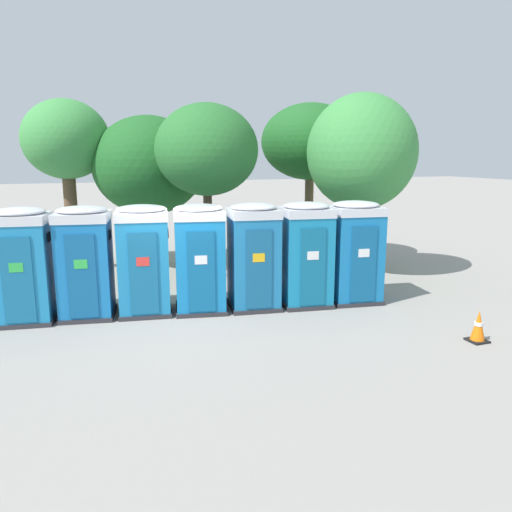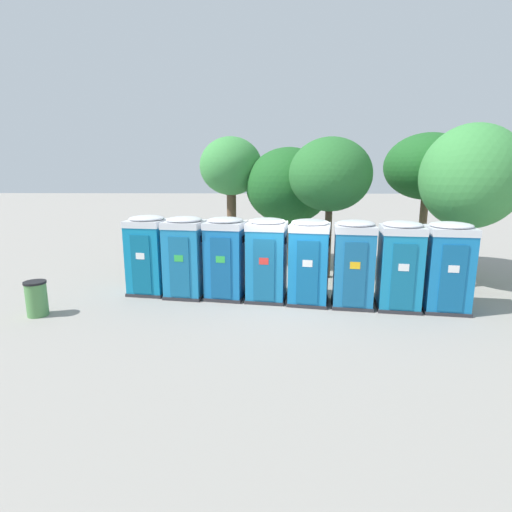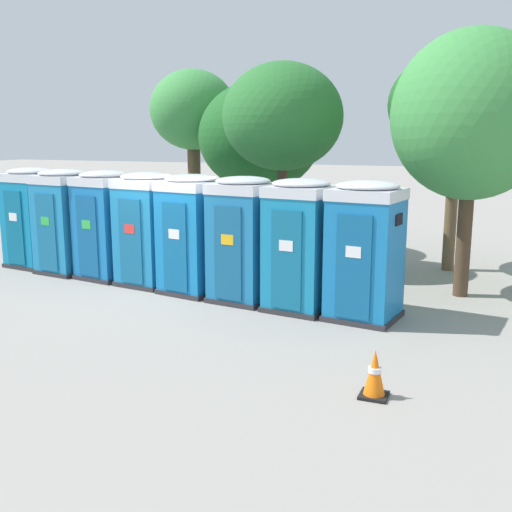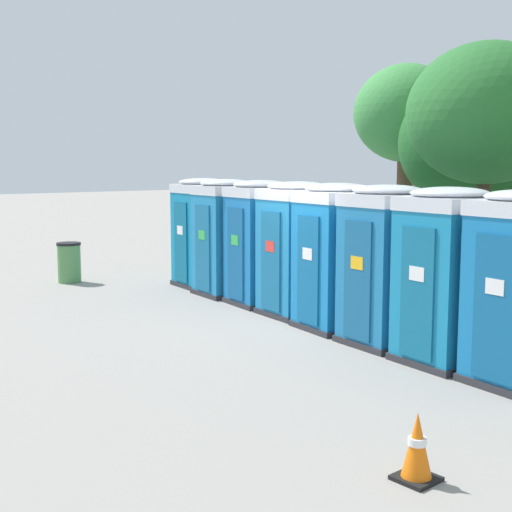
# 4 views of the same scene
# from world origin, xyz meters

# --- Properties ---
(ground_plane) EXTENTS (120.00, 120.00, 0.00)m
(ground_plane) POSITION_xyz_m (0.00, 0.00, 0.00)
(ground_plane) COLOR gray
(portapotty_0) EXTENTS (1.35, 1.36, 2.54)m
(portapotty_0) POSITION_xyz_m (-4.42, 0.89, 1.28)
(portapotty_0) COLOR #2D2D33
(portapotty_0) RESTS_ON ground
(portapotty_1) EXTENTS (1.35, 1.36, 2.54)m
(portapotty_1) POSITION_xyz_m (-3.16, 0.60, 1.28)
(portapotty_1) COLOR #2D2D33
(portapotty_1) RESTS_ON ground
(portapotty_2) EXTENTS (1.37, 1.38, 2.54)m
(portapotty_2) POSITION_xyz_m (-1.88, 0.49, 1.28)
(portapotty_2) COLOR #2D2D33
(portapotty_2) RESTS_ON ground
(portapotty_3) EXTENTS (1.35, 1.36, 2.54)m
(portapotty_3) POSITION_xyz_m (-0.61, 0.29, 1.28)
(portapotty_3) COLOR #2D2D33
(portapotty_3) RESTS_ON ground
(portapotty_4) EXTENTS (1.37, 1.39, 2.54)m
(portapotty_4) POSITION_xyz_m (0.66, 0.03, 1.28)
(portapotty_4) COLOR #2D2D33
(portapotty_4) RESTS_ON ground
(portapotty_5) EXTENTS (1.32, 1.35, 2.54)m
(portapotty_5) POSITION_xyz_m (1.93, -0.17, 1.28)
(portapotty_5) COLOR #2D2D33
(portapotty_5) RESTS_ON ground
(portapotty_6) EXTENTS (1.33, 1.35, 2.54)m
(portapotty_6) POSITION_xyz_m (3.20, -0.37, 1.28)
(portapotty_6) COLOR #2D2D33
(portapotty_6) RESTS_ON ground
(portapotty_7) EXTENTS (1.39, 1.36, 2.54)m
(portapotty_7) POSITION_xyz_m (4.48, -0.51, 1.28)
(portapotty_7) COLOR #2D2D33
(portapotty_7) RESTS_ON ground
(street_tree_0) EXTENTS (3.49, 3.49, 4.86)m
(street_tree_0) POSITION_xyz_m (0.27, 4.95, 3.30)
(street_tree_0) COLOR brown
(street_tree_0) RESTS_ON ground
(street_tree_1) EXTENTS (2.61, 2.61, 5.32)m
(street_tree_1) POSITION_xyz_m (-2.13, 5.47, 4.04)
(street_tree_1) COLOR brown
(street_tree_1) RESTS_ON ground
(street_tree_2) EXTENTS (3.31, 3.31, 5.36)m
(street_tree_2) POSITION_xyz_m (5.60, 4.39, 4.06)
(street_tree_2) COLOR brown
(street_tree_2) RESTS_ON ground
(street_tree_3) EXTENTS (2.95, 2.95, 5.10)m
(street_tree_3) POSITION_xyz_m (1.64, 2.99, 3.77)
(street_tree_3) COLOR #4C3826
(street_tree_3) RESTS_ON ground
(street_tree_4) EXTENTS (3.23, 3.23, 5.42)m
(street_tree_4) POSITION_xyz_m (6.05, 1.87, 3.71)
(street_tree_4) COLOR #4C3826
(street_tree_4) RESTS_ON ground
(traffic_cone) EXTENTS (0.36, 0.36, 0.64)m
(traffic_cone) POSITION_xyz_m (5.34, -3.86, 0.31)
(traffic_cone) COLOR black
(traffic_cone) RESTS_ON ground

